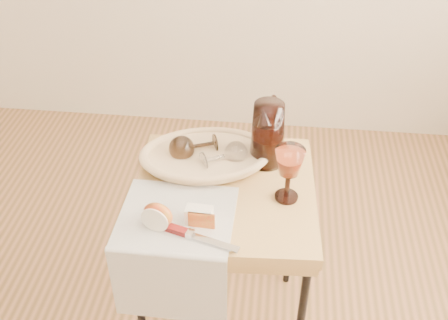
% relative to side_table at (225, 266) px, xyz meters
% --- Properties ---
extents(side_table, '(0.55, 0.55, 0.66)m').
position_rel_side_table_xyz_m(side_table, '(0.00, 0.00, 0.00)').
color(side_table, brown).
rests_on(side_table, floor).
extents(tea_towel, '(0.31, 0.28, 0.01)m').
position_rel_side_table_xyz_m(tea_towel, '(-0.12, -0.14, 0.33)').
color(tea_towel, silver).
rests_on(tea_towel, side_table).
extents(bread_basket, '(0.40, 0.31, 0.04)m').
position_rel_side_table_xyz_m(bread_basket, '(-0.07, 0.11, 0.35)').
color(bread_basket, tan).
rests_on(bread_basket, side_table).
extents(goblet_lying_a, '(0.15, 0.12, 0.08)m').
position_rel_side_table_xyz_m(goblet_lying_a, '(-0.10, 0.13, 0.38)').
color(goblet_lying_a, '#422E1D').
rests_on(goblet_lying_a, bread_basket).
extents(goblet_lying_b, '(0.14, 0.12, 0.07)m').
position_rel_side_table_xyz_m(goblet_lying_b, '(-0.02, 0.09, 0.38)').
color(goblet_lying_b, white).
rests_on(goblet_lying_b, bread_basket).
extents(pitcher, '(0.20, 0.26, 0.24)m').
position_rel_side_table_xyz_m(pitcher, '(0.11, 0.14, 0.43)').
color(pitcher, black).
rests_on(pitcher, side_table).
extents(wine_goblet, '(0.10, 0.10, 0.17)m').
position_rel_side_table_xyz_m(wine_goblet, '(0.18, -0.02, 0.42)').
color(wine_goblet, white).
rests_on(wine_goblet, side_table).
extents(apple_half, '(0.09, 0.06, 0.08)m').
position_rel_side_table_xyz_m(apple_half, '(-0.16, -0.17, 0.38)').
color(apple_half, '#BB000B').
rests_on(apple_half, tea_towel).
extents(apple_wedge, '(0.07, 0.04, 0.05)m').
position_rel_side_table_xyz_m(apple_wedge, '(-0.05, -0.15, 0.36)').
color(apple_wedge, white).
rests_on(apple_wedge, tea_towel).
extents(table_knife, '(0.23, 0.09, 0.02)m').
position_rel_side_table_xyz_m(table_knife, '(-0.06, -0.21, 0.35)').
color(table_knife, silver).
rests_on(table_knife, tea_towel).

